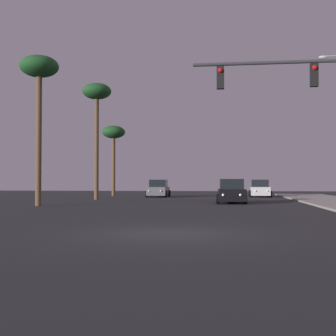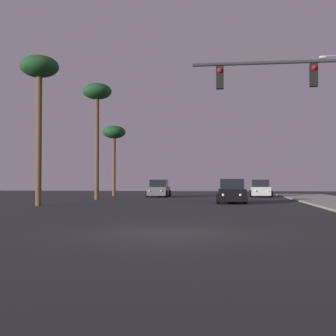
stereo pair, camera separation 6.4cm
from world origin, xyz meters
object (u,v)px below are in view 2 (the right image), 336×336
at_px(car_black, 232,192).
at_px(palm_tree_near, 39,75).
at_px(palm_tree_mid, 97,98).
at_px(palm_tree_far, 114,135).
at_px(traffic_light_mast, 326,99).
at_px(car_white, 260,189).
at_px(car_grey, 159,189).

height_order(car_black, palm_tree_near, palm_tree_near).
distance_m(palm_tree_mid, palm_tree_far, 10.26).
distance_m(car_black, traffic_light_mast, 15.01).
relative_size(car_white, palm_tree_far, 0.59).
relative_size(traffic_light_mast, palm_tree_near, 0.80).
height_order(car_grey, palm_tree_mid, palm_tree_mid).
xyz_separation_m(car_grey, car_white, (9.83, 1.01, 0.00)).
bearing_deg(traffic_light_mast, palm_tree_far, 118.45).
xyz_separation_m(car_black, car_grey, (-6.96, 12.35, 0.00)).
xyz_separation_m(car_grey, traffic_light_mast, (10.50, -26.39, 3.97)).
bearing_deg(car_white, palm_tree_mid, 33.83).
bearing_deg(palm_tree_mid, car_white, 32.02).
xyz_separation_m(traffic_light_mast, palm_tree_mid, (-14.54, 18.72, 3.66)).
height_order(car_white, palm_tree_far, palm_tree_far).
bearing_deg(palm_tree_near, car_black, 24.18).
bearing_deg(car_grey, car_black, 118.00).
xyz_separation_m(palm_tree_near, palm_tree_mid, (0.82, 10.00, 0.31)).
xyz_separation_m(car_grey, palm_tree_near, (-4.86, -17.66, 7.32)).
height_order(car_grey, palm_tree_far, palm_tree_far).
distance_m(car_grey, car_white, 9.88).
distance_m(car_black, palm_tree_mid, 14.18).
distance_m(car_grey, palm_tree_near, 19.72).
height_order(car_black, traffic_light_mast, traffic_light_mast).
xyz_separation_m(traffic_light_mast, palm_tree_near, (-15.36, 8.72, 3.35)).
height_order(palm_tree_near, palm_tree_far, palm_tree_near).
distance_m(car_white, palm_tree_near, 24.86).
bearing_deg(car_black, palm_tree_near, 22.09).
bearing_deg(palm_tree_far, car_white, -5.09).
distance_m(car_black, car_white, 13.67).
distance_m(traffic_light_mast, palm_tree_far, 32.71).
relative_size(car_grey, palm_tree_mid, 0.45).
xyz_separation_m(car_black, palm_tree_mid, (-11.00, 4.69, 7.63)).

